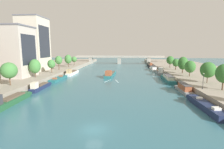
{
  "coord_description": "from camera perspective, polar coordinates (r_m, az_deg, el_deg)",
  "views": [
    {
      "loc": [
        4.64,
        -24.25,
        12.43
      ],
      "look_at": [
        0.0,
        35.72,
        3.1
      ],
      "focal_mm": 27.2,
      "sensor_mm": 36.0,
      "label": 1
    }
  ],
  "objects": [
    {
      "name": "tree_right_distant",
      "position": [
        68.5,
        24.76,
        2.4
      ],
      "size": [
        3.86,
        3.86,
        5.86
      ],
      "color": "brown",
      "rests_on": "quay_right"
    },
    {
      "name": "lamppost_right_bank",
      "position": [
        49.18,
        28.32,
        -1.71
      ],
      "size": [
        0.28,
        0.28,
        4.08
      ],
      "color": "black",
      "rests_on": "quay_right"
    },
    {
      "name": "tree_left_nearest",
      "position": [
        76.53,
        -19.71,
        3.36
      ],
      "size": [
        3.21,
        3.21,
        5.59
      ],
      "color": "brown",
      "rests_on": "quay_left"
    },
    {
      "name": "ground_plane",
      "position": [
        27.64,
        -6.02,
        -17.96
      ],
      "size": [
        400.0,
        400.0,
        0.0
      ],
      "primitive_type": "plane",
      "color": "#336675"
    },
    {
      "name": "moored_boat_left_far",
      "position": [
        56.35,
        -23.02,
        -3.73
      ],
      "size": [
        2.28,
        11.76,
        2.85
      ],
      "color": "#1E284C",
      "rests_on": "ground"
    },
    {
      "name": "tree_right_end_of_row",
      "position": [
        75.76,
        22.75,
        3.52
      ],
      "size": [
        4.05,
        4.05,
        6.88
      ],
      "color": "brown",
      "rests_on": "quay_right"
    },
    {
      "name": "tree_left_distant",
      "position": [
        85.86,
        -17.5,
        4.61
      ],
      "size": [
        3.4,
        3.4,
        6.7
      ],
      "color": "brown",
      "rests_on": "quay_left"
    },
    {
      "name": "moored_boat_left_lone",
      "position": [
        43.96,
        -31.54,
        -7.59
      ],
      "size": [
        2.95,
        14.46,
        3.31
      ],
      "color": "#235633",
      "rests_on": "ground"
    },
    {
      "name": "wake_behind_barge",
      "position": [
        64.91,
        0.07,
        -2.21
      ],
      "size": [
        5.59,
        6.07,
        0.03
      ],
      "color": "#A5D1DB",
      "rests_on": "ground"
    },
    {
      "name": "barge_midriver",
      "position": [
        76.52,
        -0.64,
        0.15
      ],
      "size": [
        4.21,
        17.63,
        3.04
      ],
      "color": "#23666B",
      "rests_on": "ground"
    },
    {
      "name": "moored_boat_right_far",
      "position": [
        84.91,
        15.69,
        0.79
      ],
      "size": [
        2.78,
        12.68,
        3.59
      ],
      "color": "gray",
      "rests_on": "ground"
    },
    {
      "name": "quay_right",
      "position": [
        87.94,
        28.82,
        0.28
      ],
      "size": [
        36.0,
        170.0,
        2.1
      ],
      "primitive_type": "cube",
      "color": "gray",
      "rests_on": "ground"
    },
    {
      "name": "moored_boat_left_end",
      "position": [
        69.92,
        -17.53,
        -1.35
      ],
      "size": [
        2.75,
        13.21,
        2.2
      ],
      "color": "#23666B",
      "rests_on": "ground"
    },
    {
      "name": "tree_right_by_lamp",
      "position": [
        58.33,
        29.56,
        1.37
      ],
      "size": [
        4.4,
        4.4,
        6.31
      ],
      "color": "brown",
      "rests_on": "quay_right"
    },
    {
      "name": "bridge_far",
      "position": [
        136.15,
        2.47,
        5.38
      ],
      "size": [
        70.06,
        4.4,
        6.57
      ],
      "color": "#9E998E",
      "rests_on": "ground"
    },
    {
      "name": "moored_boat_right_second",
      "position": [
        115.55,
        12.67,
        2.91
      ],
      "size": [
        2.16,
        11.8,
        3.15
      ],
      "color": "black",
      "rests_on": "ground"
    },
    {
      "name": "moored_boat_right_midway",
      "position": [
        40.44,
        28.83,
        -9.18
      ],
      "size": [
        2.76,
        14.53,
        2.43
      ],
      "color": "#1E284C",
      "rests_on": "ground"
    },
    {
      "name": "tree_left_past_mid",
      "position": [
        108.5,
        -12.62,
        5.02
      ],
      "size": [
        3.4,
        3.4,
        5.26
      ],
      "color": "brown",
      "rests_on": "quay_left"
    },
    {
      "name": "moored_boat_left_upstream",
      "position": [
        82.95,
        -13.27,
        0.63
      ],
      "size": [
        2.51,
        14.33,
        3.01
      ],
      "color": "silver",
      "rests_on": "ground"
    },
    {
      "name": "tree_right_second",
      "position": [
        96.2,
        18.98,
        4.59
      ],
      "size": [
        3.93,
        3.93,
        6.21
      ],
      "color": "brown",
      "rests_on": "quay_right"
    },
    {
      "name": "tree_left_third",
      "position": [
        97.99,
        -14.53,
        5.02
      ],
      "size": [
        3.86,
        3.86,
        6.8
      ],
      "color": "brown",
      "rests_on": "quay_left"
    },
    {
      "name": "tree_left_second",
      "position": [
        66.69,
        -24.5,
        2.53
      ],
      "size": [
        3.93,
        3.93,
        6.5
      ],
      "color": "brown",
      "rests_on": "quay_left"
    },
    {
      "name": "tree_right_third",
      "position": [
        49.97,
        33.45,
        0.28
      ],
      "size": [
        3.8,
        3.8,
        6.55
      ],
      "color": "brown",
      "rests_on": "quay_right"
    },
    {
      "name": "moored_boat_right_near",
      "position": [
        52.62,
        22.97,
        -4.38
      ],
      "size": [
        2.22,
        10.84,
        2.53
      ],
      "color": "gray",
      "rests_on": "ground"
    },
    {
      "name": "building_left_middle",
      "position": [
        72.63,
        -31.47,
        6.62
      ],
      "size": [
        16.37,
        11.6,
        18.3
      ],
      "color": "#BCB2A8",
      "rests_on": "quay_left"
    },
    {
      "name": "quay_left",
      "position": [
        92.17,
        -25.32,
        0.88
      ],
      "size": [
        36.0,
        170.0,
        2.1
      ],
      "primitive_type": "cube",
      "color": "gray",
      "rests_on": "ground"
    },
    {
      "name": "tree_right_far",
      "position": [
        87.24,
        20.68,
        3.72
      ],
      "size": [
        3.25,
        3.25,
        5.34
      ],
      "color": "brown",
      "rests_on": "quay_right"
    },
    {
      "name": "moored_boat_right_upstream",
      "position": [
        68.2,
        18.28,
        -1.27
      ],
      "size": [
        3.07,
        15.81,
        2.39
      ],
      "color": "#23666B",
      "rests_on": "ground"
    },
    {
      "name": "tree_left_end_of_row",
      "position": [
        55.17,
        -31.32,
        1.17
      ],
      "size": [
        4.37,
        4.37,
        6.48
      ],
      "color": "brown",
      "rests_on": "quay_left"
    },
    {
      "name": "moored_boat_right_downstream",
      "position": [
        99.78,
        13.72,
        1.99
      ],
      "size": [
        3.01,
        14.29,
        2.41
      ],
      "color": "silver",
      "rests_on": "ground"
    },
    {
      "name": "building_left_corner",
      "position": [
        87.96,
        -24.7,
        9.28
      ],
      "size": [
        10.61,
        13.05,
        24.48
      ],
      "color": "beige",
      "rests_on": "quay_left"
    }
  ]
}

